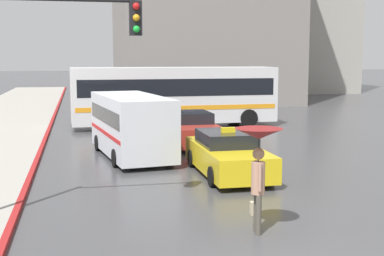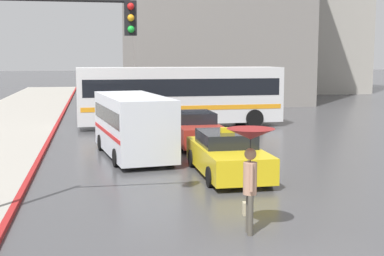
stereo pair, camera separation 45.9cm
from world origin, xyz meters
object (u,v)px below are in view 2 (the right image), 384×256
at_px(sedan_red, 195,129).
at_px(pedestrian_with_umbrella, 250,150).
at_px(ambulance_van, 133,123).
at_px(taxi, 227,155).
at_px(city_bus, 180,94).
at_px(traffic_light, 43,57).

distance_m(sedan_red, pedestrian_with_umbrella, 11.88).
bearing_deg(pedestrian_with_umbrella, ambulance_van, 17.31).
height_order(taxi, city_bus, city_bus).
bearing_deg(sedan_red, pedestrian_with_umbrella, 84.73).
distance_m(ambulance_van, traffic_light, 7.98).
height_order(ambulance_van, city_bus, city_bus).
xyz_separation_m(city_bus, traffic_light, (-5.71, -15.59, 1.95)).
bearing_deg(sedan_red, taxi, 88.76).
bearing_deg(traffic_light, pedestrian_with_umbrella, -27.91).
bearing_deg(pedestrian_with_umbrella, taxi, -2.64).
xyz_separation_m(ambulance_van, traffic_light, (-2.55, -7.16, 2.44)).
relative_size(taxi, city_bus, 0.43).
distance_m(taxi, city_bus, 12.25).
distance_m(taxi, traffic_light, 6.96).
relative_size(pedestrian_with_umbrella, traffic_light, 0.42).
bearing_deg(sedan_red, traffic_light, 60.55).
distance_m(ambulance_van, pedestrian_with_umbrella, 9.60).
xyz_separation_m(sedan_red, city_bus, (0.35, 6.09, 1.12)).
bearing_deg(ambulance_van, traffic_light, 62.67).
bearing_deg(sedan_red, city_bus, -93.26).
relative_size(sedan_red, ambulance_van, 0.79).
xyz_separation_m(sedan_red, ambulance_van, (-2.82, -2.35, 0.63)).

